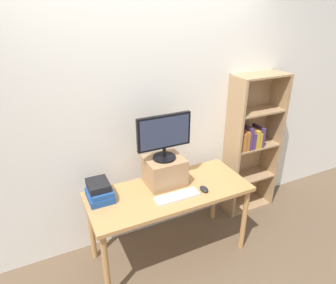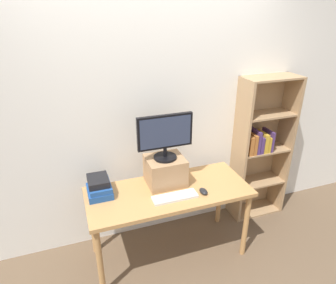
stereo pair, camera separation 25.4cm
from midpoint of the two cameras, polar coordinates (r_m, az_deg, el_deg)
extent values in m
plane|color=brown|center=(3.19, -2.19, -20.23)|extent=(12.00, 12.00, 0.00)
cube|color=silver|center=(2.86, -6.46, 5.15)|extent=(7.00, 0.08, 2.60)
cube|color=#B7844C|center=(2.73, -2.43, -9.54)|extent=(1.47, 0.62, 0.04)
cylinder|color=#B7844C|center=(2.64, -14.65, -22.43)|extent=(0.05, 0.05, 0.70)
cylinder|color=#B7844C|center=(3.06, 11.94, -14.35)|extent=(0.05, 0.05, 0.70)
cylinder|color=#B7844C|center=(3.02, -16.83, -15.60)|extent=(0.05, 0.05, 0.70)
cylinder|color=#B7844C|center=(3.40, 6.67, -9.56)|extent=(0.05, 0.05, 0.70)
cube|color=tan|center=(3.30, 9.93, -1.68)|extent=(0.03, 0.28, 1.61)
cube|color=tan|center=(3.64, 17.35, 0.12)|extent=(0.03, 0.28, 1.61)
cube|color=tan|center=(3.56, 12.49, 0.10)|extent=(0.60, 0.01, 1.61)
cube|color=tan|center=(3.86, 12.62, -11.43)|extent=(0.55, 0.27, 0.02)
cube|color=tan|center=(3.65, 13.20, -6.31)|extent=(0.55, 0.27, 0.02)
cube|color=tan|center=(3.46, 13.84, -0.59)|extent=(0.55, 0.27, 0.02)
cube|color=tan|center=(3.31, 14.54, 5.71)|extent=(0.55, 0.27, 0.02)
cube|color=tan|center=(3.21, 15.27, 12.16)|extent=(0.55, 0.27, 0.02)
cube|color=#AD662D|center=(3.27, 11.31, 0.27)|extent=(0.04, 0.20, 0.20)
cube|color=#AD662D|center=(3.29, 11.98, 0.50)|extent=(0.04, 0.20, 0.21)
cube|color=#4C336B|center=(3.31, 12.55, 0.90)|extent=(0.03, 0.20, 0.25)
cube|color=#4C336B|center=(3.34, 13.07, 0.48)|extent=(0.04, 0.20, 0.18)
cube|color=gold|center=(3.37, 13.75, 0.83)|extent=(0.05, 0.20, 0.21)
cube|color=gold|center=(3.40, 14.28, 0.68)|extent=(0.03, 0.20, 0.17)
cube|color=#4C336B|center=(3.41, 14.76, 1.18)|extent=(0.03, 0.20, 0.22)
cube|color=#A87F56|center=(2.76, -3.36, -5.57)|extent=(0.34, 0.30, 0.26)
cylinder|color=black|center=(2.69, -3.43, -3.00)|extent=(0.21, 0.21, 0.02)
cylinder|color=black|center=(2.66, -3.46, -1.98)|extent=(0.03, 0.03, 0.09)
cube|color=black|center=(2.58, -3.57, 1.91)|extent=(0.50, 0.04, 0.31)
cube|color=#2D3851|center=(2.57, -3.40, 1.76)|extent=(0.46, 0.00, 0.27)
cube|color=silver|center=(2.62, -1.08, -10.41)|extent=(0.40, 0.12, 0.02)
cube|color=white|center=(2.61, -1.08, -10.18)|extent=(0.37, 0.11, 0.00)
ellipsoid|color=black|center=(2.71, 4.19, -9.00)|extent=(0.06, 0.10, 0.04)
cube|color=navy|center=(2.69, -15.53, -9.90)|extent=(0.21, 0.26, 0.06)
cube|color=navy|center=(2.67, -15.57, -8.88)|extent=(0.19, 0.27, 0.04)
cube|color=black|center=(2.65, -15.90, -7.95)|extent=(0.18, 0.22, 0.06)
camera|label=1|loc=(0.13, -92.86, -1.32)|focal=32.00mm
camera|label=2|loc=(0.13, 87.14, 1.32)|focal=32.00mm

